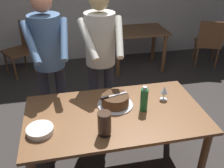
% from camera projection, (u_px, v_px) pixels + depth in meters
% --- Properties ---
extents(main_dining_table, '(1.63, 0.90, 0.75)m').
position_uv_depth(main_dining_table, '(115.00, 122.00, 2.35)').
color(main_dining_table, brown).
rests_on(main_dining_table, ground_plane).
extents(cake_on_platter, '(0.34, 0.34, 0.11)m').
position_uv_depth(cake_on_platter, '(115.00, 101.00, 2.38)').
color(cake_on_platter, silver).
rests_on(cake_on_platter, main_dining_table).
extents(cake_knife, '(0.27, 0.08, 0.02)m').
position_uv_depth(cake_knife, '(108.00, 97.00, 2.32)').
color(cake_knife, silver).
rests_on(cake_knife, cake_on_platter).
extents(plate_stack, '(0.22, 0.22, 0.05)m').
position_uv_depth(plate_stack, '(40.00, 130.00, 2.04)').
color(plate_stack, white).
rests_on(plate_stack, main_dining_table).
extents(wine_glass_near, '(0.08, 0.08, 0.14)m').
position_uv_depth(wine_glass_near, '(164.00, 90.00, 2.44)').
color(wine_glass_near, silver).
rests_on(wine_glass_near, main_dining_table).
extents(water_bottle, '(0.07, 0.07, 0.25)m').
position_uv_depth(water_bottle, '(144.00, 100.00, 2.28)').
color(water_bottle, '#1E6B38').
rests_on(water_bottle, main_dining_table).
extents(hurricane_lamp, '(0.11, 0.11, 0.21)m').
position_uv_depth(hurricane_lamp, '(104.00, 124.00, 1.99)').
color(hurricane_lamp, black).
rests_on(hurricane_lamp, main_dining_table).
extents(person_cutting_cake, '(0.47, 0.56, 1.72)m').
position_uv_depth(person_cutting_cake, '(101.00, 53.00, 2.69)').
color(person_cutting_cake, '#2D2D38').
rests_on(person_cutting_cake, ground_plane).
extents(person_standing_beside, '(0.46, 0.57, 1.72)m').
position_uv_depth(person_standing_beside, '(49.00, 56.00, 2.62)').
color(person_standing_beside, '#2D2D38').
rests_on(person_standing_beside, ground_plane).
extents(background_table, '(1.00, 0.70, 0.74)m').
position_uv_depth(background_table, '(138.00, 38.00, 4.56)').
color(background_table, brown).
rests_on(background_table, ground_plane).
extents(background_chair_0, '(0.57, 0.57, 0.90)m').
position_uv_depth(background_chair_0, '(209.00, 42.00, 4.67)').
color(background_chair_0, brown).
rests_on(background_chair_0, ground_plane).
extents(background_chair_2, '(0.60, 0.60, 0.90)m').
position_uv_depth(background_chair_2, '(21.00, 47.00, 4.42)').
color(background_chair_2, brown).
rests_on(background_chair_2, ground_plane).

